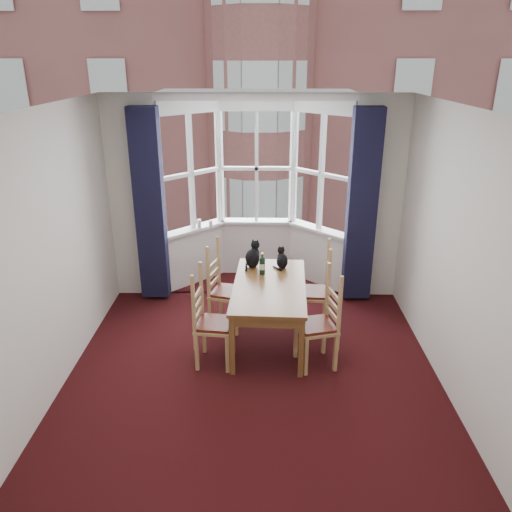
{
  "coord_description": "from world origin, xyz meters",
  "views": [
    {
      "loc": [
        0.1,
        -4.36,
        3.22
      ],
      "look_at": [
        0.02,
        1.05,
        1.05
      ],
      "focal_mm": 35.0,
      "sensor_mm": 36.0,
      "label": 1
    }
  ],
  "objects_px": {
    "chair_right_near": "(324,326)",
    "cat_left": "(253,256)",
    "candle_tall": "(199,224)",
    "chair_left_far": "(221,292)",
    "wine_bottle": "(262,265)",
    "chair_right_far": "(320,294)",
    "cat_right": "(282,260)",
    "chair_left_near": "(207,325)",
    "candle_short": "(211,224)",
    "dining_table": "(269,290)"
  },
  "relations": [
    {
      "from": "chair_right_far",
      "to": "wine_bottle",
      "type": "distance_m",
      "value": 0.82
    },
    {
      "from": "chair_left_far",
      "to": "wine_bottle",
      "type": "distance_m",
      "value": 0.65
    },
    {
      "from": "dining_table",
      "to": "chair_right_far",
      "type": "relative_size",
      "value": 1.74
    },
    {
      "from": "candle_tall",
      "to": "chair_right_near",
      "type": "bearing_deg",
      "value": -53.19
    },
    {
      "from": "chair_right_far",
      "to": "cat_right",
      "type": "bearing_deg",
      "value": 157.92
    },
    {
      "from": "candle_short",
      "to": "cat_left",
      "type": "bearing_deg",
      "value": -60.94
    },
    {
      "from": "chair_right_far",
      "to": "wine_bottle",
      "type": "bearing_deg",
      "value": -178.82
    },
    {
      "from": "chair_left_far",
      "to": "cat_right",
      "type": "relative_size",
      "value": 3.29
    },
    {
      "from": "dining_table",
      "to": "chair_right_near",
      "type": "distance_m",
      "value": 0.79
    },
    {
      "from": "cat_right",
      "to": "candle_short",
      "type": "height_order",
      "value": "cat_right"
    },
    {
      "from": "chair_left_near",
      "to": "chair_right_near",
      "type": "bearing_deg",
      "value": -0.37
    },
    {
      "from": "cat_right",
      "to": "wine_bottle",
      "type": "distance_m",
      "value": 0.32
    },
    {
      "from": "chair_right_near",
      "to": "cat_right",
      "type": "distance_m",
      "value": 1.15
    },
    {
      "from": "cat_left",
      "to": "candle_short",
      "type": "height_order",
      "value": "cat_left"
    },
    {
      "from": "cat_left",
      "to": "candle_short",
      "type": "xyz_separation_m",
      "value": [
        -0.65,
        1.16,
        0.05
      ]
    },
    {
      "from": "chair_left_far",
      "to": "wine_bottle",
      "type": "bearing_deg",
      "value": -4.72
    },
    {
      "from": "dining_table",
      "to": "chair_left_far",
      "type": "relative_size",
      "value": 1.74
    },
    {
      "from": "candle_tall",
      "to": "cat_left",
      "type": "bearing_deg",
      "value": -54.31
    },
    {
      "from": "dining_table",
      "to": "candle_tall",
      "type": "xyz_separation_m",
      "value": [
        -1.02,
        1.67,
        0.27
      ]
    },
    {
      "from": "cat_right",
      "to": "wine_bottle",
      "type": "relative_size",
      "value": 1.01
    },
    {
      "from": "chair_right_far",
      "to": "candle_short",
      "type": "bearing_deg",
      "value": 136.91
    },
    {
      "from": "chair_left_near",
      "to": "chair_left_far",
      "type": "height_order",
      "value": "same"
    },
    {
      "from": "chair_right_near",
      "to": "wine_bottle",
      "type": "bearing_deg",
      "value": 131.13
    },
    {
      "from": "cat_right",
      "to": "wine_bottle",
      "type": "height_order",
      "value": "wine_bottle"
    },
    {
      "from": "cat_left",
      "to": "candle_short",
      "type": "distance_m",
      "value": 1.33
    },
    {
      "from": "chair_left_far",
      "to": "cat_left",
      "type": "relative_size",
      "value": 2.62
    },
    {
      "from": "cat_left",
      "to": "chair_right_near",
      "type": "bearing_deg",
      "value": -52.0
    },
    {
      "from": "chair_left_near",
      "to": "chair_left_far",
      "type": "relative_size",
      "value": 1.0
    },
    {
      "from": "chair_left_far",
      "to": "candle_tall",
      "type": "height_order",
      "value": "candle_tall"
    },
    {
      "from": "chair_left_far",
      "to": "chair_right_far",
      "type": "height_order",
      "value": "same"
    },
    {
      "from": "chair_left_near",
      "to": "candle_short",
      "type": "relative_size",
      "value": 8.57
    },
    {
      "from": "cat_left",
      "to": "candle_tall",
      "type": "distance_m",
      "value": 1.39
    },
    {
      "from": "chair_right_far",
      "to": "candle_short",
      "type": "xyz_separation_m",
      "value": [
        -1.49,
        1.39,
        0.45
      ]
    },
    {
      "from": "chair_right_far",
      "to": "candle_tall",
      "type": "height_order",
      "value": "candle_tall"
    },
    {
      "from": "chair_left_far",
      "to": "chair_right_near",
      "type": "height_order",
      "value": "same"
    },
    {
      "from": "cat_right",
      "to": "candle_tall",
      "type": "distance_m",
      "value": 1.66
    },
    {
      "from": "cat_right",
      "to": "cat_left",
      "type": "bearing_deg",
      "value": 174.03
    },
    {
      "from": "wine_bottle",
      "to": "candle_tall",
      "type": "xyz_separation_m",
      "value": [
        -0.93,
        1.38,
        0.07
      ]
    },
    {
      "from": "chair_right_near",
      "to": "candle_tall",
      "type": "relative_size",
      "value": 7.02
    },
    {
      "from": "chair_right_near",
      "to": "wine_bottle",
      "type": "xyz_separation_m",
      "value": [
        -0.68,
        0.78,
        0.39
      ]
    },
    {
      "from": "candle_short",
      "to": "chair_right_near",
      "type": "bearing_deg",
      "value": -56.51
    },
    {
      "from": "chair_right_near",
      "to": "cat_left",
      "type": "distance_m",
      "value": 1.37
    },
    {
      "from": "chair_left_near",
      "to": "candle_tall",
      "type": "xyz_separation_m",
      "value": [
        -0.32,
        2.15,
        0.46
      ]
    },
    {
      "from": "chair_left_near",
      "to": "chair_right_far",
      "type": "distance_m",
      "value": 1.55
    },
    {
      "from": "cat_right",
      "to": "wine_bottle",
      "type": "bearing_deg",
      "value": -140.25
    },
    {
      "from": "dining_table",
      "to": "cat_left",
      "type": "xyz_separation_m",
      "value": [
        -0.21,
        0.54,
        0.21
      ]
    },
    {
      "from": "chair_right_near",
      "to": "cat_left",
      "type": "bearing_deg",
      "value": 128.0
    },
    {
      "from": "chair_right_near",
      "to": "cat_right",
      "type": "bearing_deg",
      "value": 113.73
    },
    {
      "from": "cat_left",
      "to": "chair_left_far",
      "type": "bearing_deg",
      "value": -152.91
    },
    {
      "from": "chair_left_far",
      "to": "cat_right",
      "type": "bearing_deg",
      "value": 12.12
    }
  ]
}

